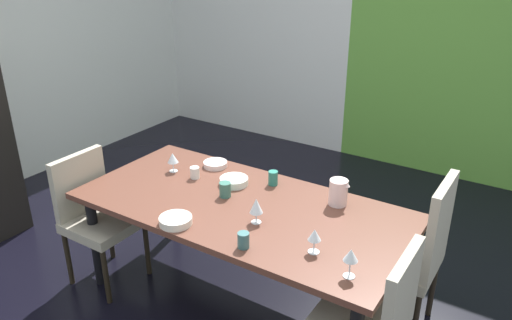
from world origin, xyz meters
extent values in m
cube|color=black|center=(0.00, 0.00, -0.01)|extent=(5.58, 5.38, 0.02)
cube|color=silver|center=(-1.52, 2.64, 1.43)|extent=(2.54, 0.10, 2.86)
cube|color=#5B9938|center=(1.27, 2.64, 1.43)|extent=(3.04, 0.10, 2.86)
cube|color=brown|center=(0.23, -0.15, 0.71)|extent=(2.09, 1.00, 0.04)
cylinder|color=black|center=(-0.71, 0.25, 0.34)|extent=(0.07, 0.07, 0.69)
cylinder|color=black|center=(1.18, 0.25, 0.34)|extent=(0.07, 0.07, 0.69)
cylinder|color=black|center=(-0.71, -0.55, 0.34)|extent=(0.07, 0.07, 0.69)
cube|color=#A19A85|center=(1.15, 0.18, 0.45)|extent=(0.44, 0.44, 0.07)
cube|color=#A19A85|center=(1.35, 0.18, 0.74)|extent=(0.05, 0.42, 0.58)
cylinder|color=black|center=(0.96, -0.01, 0.21)|extent=(0.04, 0.04, 0.42)
cylinder|color=black|center=(0.96, 0.37, 0.21)|extent=(0.04, 0.04, 0.42)
cylinder|color=black|center=(1.34, 0.37, 0.21)|extent=(0.04, 0.04, 0.42)
cube|color=#A19A85|center=(1.35, -0.48, 0.70)|extent=(0.05, 0.42, 0.49)
cube|color=#A19A85|center=(-0.69, -0.48, 0.45)|extent=(0.44, 0.44, 0.07)
cube|color=#A19A85|center=(-0.89, -0.48, 0.69)|extent=(0.05, 0.42, 0.47)
cylinder|color=black|center=(-0.50, -0.29, 0.21)|extent=(0.04, 0.04, 0.42)
cylinder|color=black|center=(-0.50, -0.67, 0.21)|extent=(0.04, 0.04, 0.42)
cylinder|color=black|center=(-0.88, -0.29, 0.21)|extent=(0.04, 0.04, 0.42)
cylinder|color=black|center=(-0.88, -0.67, 0.21)|extent=(0.04, 0.04, 0.42)
cylinder|color=silver|center=(1.09, -0.47, 0.73)|extent=(0.06, 0.06, 0.00)
cylinder|color=silver|center=(1.09, -0.47, 0.78)|extent=(0.01, 0.01, 0.09)
cone|color=silver|center=(1.09, -0.47, 0.85)|extent=(0.07, 0.07, 0.06)
cylinder|color=silver|center=(0.43, -0.29, 0.73)|extent=(0.06, 0.06, 0.00)
cylinder|color=silver|center=(0.43, -0.29, 0.76)|extent=(0.01, 0.01, 0.06)
cone|color=silver|center=(0.43, -0.29, 0.84)|extent=(0.08, 0.08, 0.09)
cylinder|color=silver|center=(0.85, -0.38, 0.73)|extent=(0.06, 0.06, 0.00)
cylinder|color=silver|center=(0.85, -0.38, 0.77)|extent=(0.01, 0.01, 0.07)
cone|color=silver|center=(0.85, -0.38, 0.84)|extent=(0.07, 0.07, 0.06)
cylinder|color=silver|center=(-0.44, -0.01, 0.73)|extent=(0.06, 0.06, 0.00)
cylinder|color=silver|center=(-0.44, -0.01, 0.76)|extent=(0.01, 0.01, 0.06)
cone|color=silver|center=(-0.44, -0.01, 0.83)|extent=(0.08, 0.08, 0.07)
cylinder|color=silver|center=(0.05, -0.55, 0.75)|extent=(0.19, 0.19, 0.04)
cylinder|color=beige|center=(-0.24, 0.22, 0.75)|extent=(0.17, 0.17, 0.04)
cylinder|color=silver|center=(0.04, 0.05, 0.75)|extent=(0.19, 0.19, 0.05)
cylinder|color=#386565|center=(0.51, -0.54, 0.77)|extent=(0.06, 0.06, 0.09)
cylinder|color=#35695C|center=(0.09, -0.12, 0.78)|extent=(0.07, 0.07, 0.10)
cylinder|color=#277464|center=(0.26, 0.19, 0.78)|extent=(0.06, 0.06, 0.10)
cylinder|color=silver|center=(-0.24, -0.01, 0.77)|extent=(0.06, 0.06, 0.08)
cylinder|color=silver|center=(0.74, 0.17, 0.81)|extent=(0.11, 0.11, 0.17)
cone|color=silver|center=(0.79, 0.17, 0.88)|extent=(0.04, 0.04, 0.03)
camera|label=1|loc=(1.79, -2.40, 2.23)|focal=35.00mm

